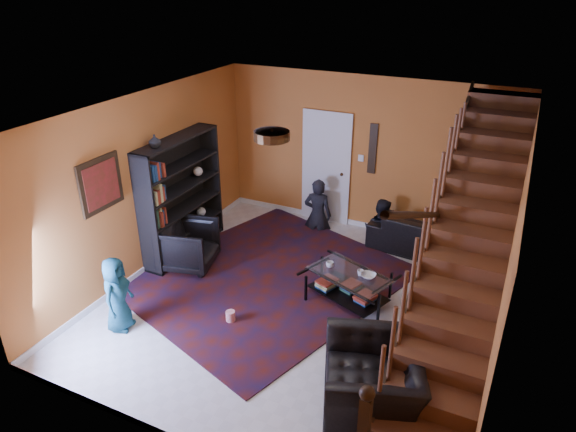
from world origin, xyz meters
name	(u,v)px	position (x,y,z in m)	size (l,w,h in m)	color
floor	(299,303)	(0.00, 0.00, 0.00)	(5.50, 5.50, 0.00)	beige
room	(262,242)	(-1.33, 1.33, 0.05)	(5.50, 5.50, 5.50)	#C5702B
staircase	(465,251)	(2.12, 0.00, 1.40)	(0.95, 5.02, 3.18)	brown
bookshelf	(182,199)	(-2.40, 0.60, 0.96)	(0.35, 1.80, 2.00)	black
door	(326,170)	(-0.70, 2.73, 1.02)	(0.82, 0.05, 2.05)	silver
framed_picture	(101,184)	(-2.57, -0.90, 1.75)	(0.04, 0.74, 0.74)	maroon
wall_hanging	(373,149)	(0.15, 2.73, 1.55)	(0.14, 0.03, 0.90)	black
ceiling_fixture	(272,136)	(0.00, -0.80, 2.74)	(0.40, 0.40, 0.10)	#3F2814
rug	(266,277)	(-0.75, 0.40, 0.01)	(3.37, 3.85, 0.02)	#3F110B
sofa	(438,237)	(1.50, 2.30, 0.33)	(2.23, 0.87, 0.65)	black
armchair_left	(188,245)	(-2.05, 0.19, 0.38)	(0.82, 0.84, 0.76)	black
armchair_right	(372,380)	(1.50, -1.43, 0.38)	(1.16, 1.02, 0.76)	black
person_adult_a	(318,215)	(-0.69, 2.35, 0.26)	(0.52, 0.34, 1.42)	black
person_adult_b	(380,232)	(0.50, 2.35, 0.18)	(0.61, 0.48, 1.25)	black
person_child	(117,294)	(-1.95, -1.52, 0.53)	(0.52, 0.34, 1.06)	#184D5D
coffee_table	(349,285)	(0.60, 0.40, 0.25)	(1.31, 1.04, 0.44)	black
cup_a	(330,264)	(0.28, 0.46, 0.48)	(0.11, 0.11, 0.09)	#999999
cup_b	(360,273)	(0.75, 0.43, 0.48)	(0.09, 0.09, 0.08)	#999999
bowl	(368,276)	(0.87, 0.43, 0.46)	(0.21, 0.21, 0.05)	#999999
vase	(155,141)	(-2.41, 0.10, 2.10)	(0.18, 0.18, 0.19)	#999999
popcorn_bucket	(230,316)	(-0.68, -0.79, 0.09)	(0.13, 0.13, 0.15)	red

